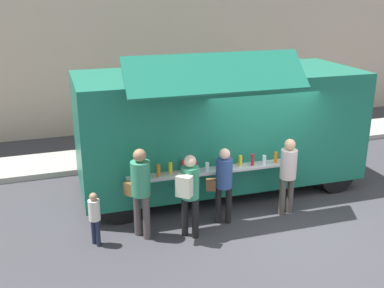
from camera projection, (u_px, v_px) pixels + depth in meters
ground_plane at (274, 217)px, 9.74m from camera, size 60.00×60.00×0.00m
curb_strip at (43, 165)px, 12.36m from camera, size 28.00×1.60×0.15m
building_behind at (60, 13)px, 14.97m from camera, size 32.00×2.40×7.63m
food_truck_main at (219, 126)px, 10.75m from camera, size 6.53×3.29×3.41m
trash_bin at (297, 127)px, 14.23m from camera, size 0.60×0.60×1.03m
customer_front_ordering at (223, 180)px, 9.22m from camera, size 0.52×0.34×1.61m
customer_mid_with_backpack at (189, 189)px, 8.64m from camera, size 0.51×0.52×1.67m
customer_rear_waiting at (140, 186)px, 8.66m from camera, size 0.47×0.56×1.80m
customer_extra_browsing at (288, 170)px, 9.59m from camera, size 0.35×0.34×1.67m
child_near_queue at (94, 214)px, 8.50m from camera, size 0.22×0.22×1.06m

